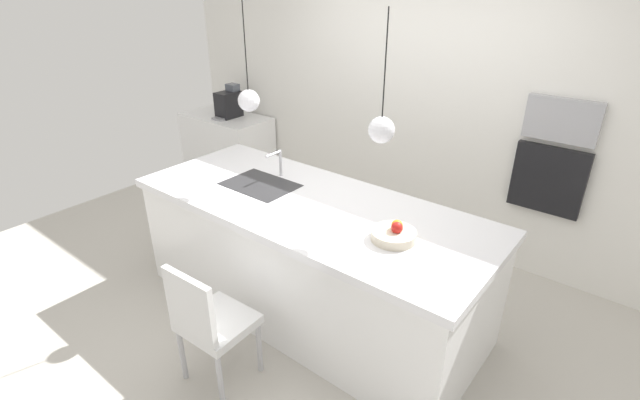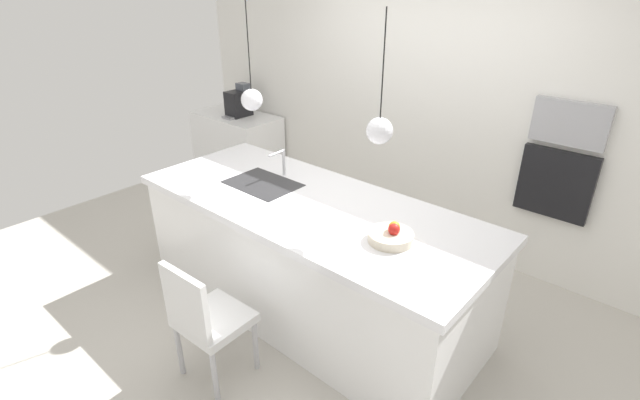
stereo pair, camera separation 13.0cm
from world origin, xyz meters
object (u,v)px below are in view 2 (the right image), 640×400
object	(u,v)px
fruit_bowl	(391,236)
coffee_machine	(239,103)
oven	(555,184)
chair_near	(205,317)
microwave	(570,123)

from	to	relation	value
fruit_bowl	coffee_machine	distance (m)	3.35
oven	chair_near	xyz separation A→B (m)	(-1.23, -2.55, -0.42)
coffee_machine	oven	xyz separation A→B (m)	(3.54, 0.30, -0.12)
fruit_bowl	coffee_machine	size ratio (longest dim) A/B	0.75
oven	chair_near	world-z (taller)	oven
chair_near	oven	bearing A→B (deg)	64.32
fruit_bowl	oven	xyz separation A→B (m)	(0.48, 1.65, -0.06)
fruit_bowl	microwave	distance (m)	1.78
coffee_machine	chair_near	xyz separation A→B (m)	(2.32, -2.26, -0.54)
microwave	oven	distance (m)	0.50
fruit_bowl	chair_near	bearing A→B (deg)	-129.59
microwave	fruit_bowl	bearing A→B (deg)	-106.24
microwave	coffee_machine	bearing A→B (deg)	-175.21
fruit_bowl	oven	distance (m)	1.72
microwave	chair_near	bearing A→B (deg)	-115.68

